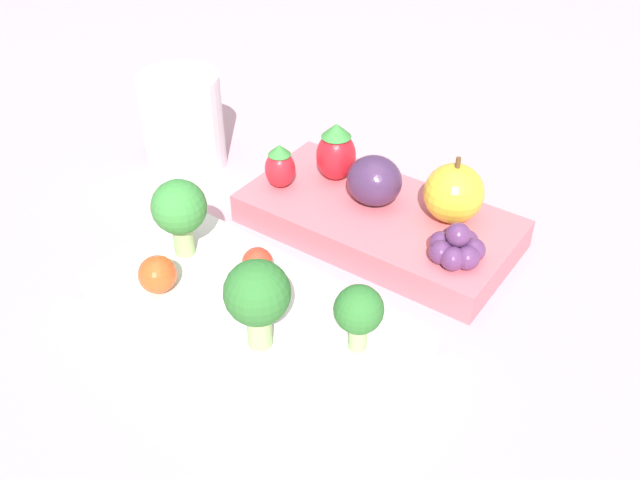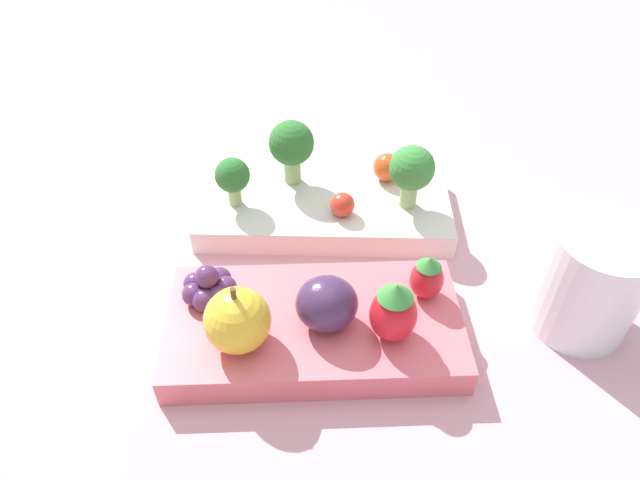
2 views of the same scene
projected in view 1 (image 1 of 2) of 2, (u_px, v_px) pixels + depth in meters
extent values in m
plane|color=#C6939E|center=(321.00, 277.00, 0.54)|extent=(4.00, 4.00, 0.00)
cube|color=silver|center=(252.00, 315.00, 0.49)|extent=(0.24, 0.13, 0.02)
cube|color=#DB6670|center=(378.00, 221.00, 0.57)|extent=(0.22, 0.12, 0.02)
cylinder|color=#93B770|center=(358.00, 336.00, 0.44)|extent=(0.01, 0.01, 0.02)
sphere|color=#2D702D|center=(359.00, 309.00, 0.43)|extent=(0.03, 0.03, 0.03)
cylinder|color=#93B770|center=(184.00, 239.00, 0.51)|extent=(0.01, 0.01, 0.02)
sphere|color=#388438|center=(179.00, 207.00, 0.50)|extent=(0.04, 0.04, 0.04)
cylinder|color=#93B770|center=(260.00, 329.00, 0.44)|extent=(0.02, 0.02, 0.02)
sphere|color=#2D702D|center=(257.00, 293.00, 0.42)|extent=(0.04, 0.04, 0.04)
sphere|color=#DB4C1E|center=(157.00, 274.00, 0.48)|extent=(0.03, 0.03, 0.03)
sphere|color=red|center=(257.00, 262.00, 0.49)|extent=(0.02, 0.02, 0.02)
sphere|color=gold|center=(454.00, 193.00, 0.54)|extent=(0.05, 0.05, 0.05)
cylinder|color=brown|center=(458.00, 164.00, 0.52)|extent=(0.00, 0.00, 0.01)
ellipsoid|color=red|center=(280.00, 169.00, 0.58)|extent=(0.03, 0.03, 0.03)
cone|color=#388438|center=(279.00, 150.00, 0.57)|extent=(0.02, 0.02, 0.01)
ellipsoid|color=red|center=(336.00, 156.00, 0.59)|extent=(0.03, 0.03, 0.04)
cone|color=#388438|center=(336.00, 130.00, 0.57)|extent=(0.02, 0.02, 0.01)
ellipsoid|color=#42284C|center=(370.00, 179.00, 0.56)|extent=(0.04, 0.04, 0.04)
sphere|color=#562D5B|center=(441.00, 243.00, 0.51)|extent=(0.02, 0.02, 0.02)
sphere|color=#562D5B|center=(441.00, 252.00, 0.51)|extent=(0.02, 0.02, 0.02)
sphere|color=#562D5B|center=(453.00, 259.00, 0.50)|extent=(0.02, 0.02, 0.02)
sphere|color=#562D5B|center=(467.00, 258.00, 0.50)|extent=(0.02, 0.02, 0.02)
sphere|color=#562D5B|center=(473.00, 250.00, 0.51)|extent=(0.02, 0.02, 0.02)
sphere|color=#562D5B|center=(466.00, 242.00, 0.51)|extent=(0.02, 0.02, 0.02)
sphere|color=#562D5B|center=(452.00, 239.00, 0.52)|extent=(0.02, 0.02, 0.02)
sphere|color=#562D5B|center=(458.00, 235.00, 0.50)|extent=(0.02, 0.02, 0.02)
cylinder|color=silver|center=(183.00, 121.00, 0.64)|extent=(0.07, 0.07, 0.09)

